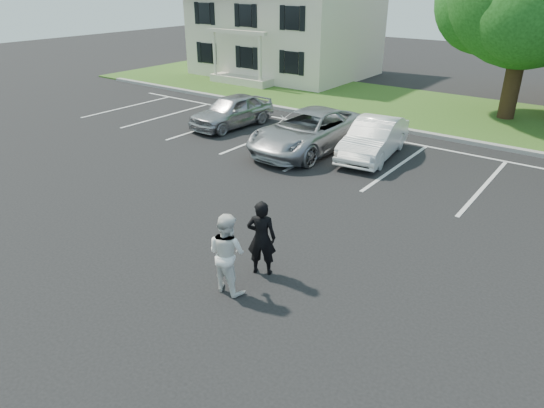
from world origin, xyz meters
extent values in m
plane|color=black|center=(0.00, 0.00, 0.00)|extent=(90.00, 90.00, 0.00)
cube|color=gray|center=(0.00, 12.00, 0.07)|extent=(40.00, 0.30, 0.15)
cube|color=#304E1C|center=(0.00, 16.00, 0.04)|extent=(44.00, 8.00, 0.08)
cube|color=silver|center=(-14.00, 8.00, 0.01)|extent=(0.12, 5.20, 0.01)
cube|color=silver|center=(-11.20, 8.00, 0.01)|extent=(0.12, 5.20, 0.01)
cube|color=silver|center=(-8.40, 8.00, 0.01)|extent=(0.12, 5.20, 0.01)
cube|color=silver|center=(-5.60, 8.00, 0.01)|extent=(0.12, 5.20, 0.01)
cube|color=silver|center=(-2.80, 8.00, 0.01)|extent=(0.12, 5.20, 0.01)
cube|color=silver|center=(0.00, 8.00, 0.01)|extent=(0.12, 5.20, 0.01)
cube|color=silver|center=(2.80, 8.00, 0.01)|extent=(0.12, 5.20, 0.01)
cube|color=silver|center=(1.40, 10.70, 0.01)|extent=(34.00, 0.12, 0.01)
cube|color=beige|center=(-13.00, 20.00, 2.60)|extent=(10.00, 8.00, 5.20)
cube|color=beige|center=(-13.00, 15.70, 0.25)|extent=(4.00, 1.60, 0.50)
cylinder|color=beige|center=(-14.70, 15.10, 1.35)|extent=(0.18, 0.18, 2.70)
cylinder|color=beige|center=(-11.30, 15.10, 1.35)|extent=(0.18, 0.18, 2.70)
cube|color=beige|center=(-13.00, 15.10, 3.00)|extent=(4.20, 0.25, 0.20)
cube|color=black|center=(-13.00, 15.98, 1.50)|extent=(0.90, 0.06, 1.20)
cube|color=black|center=(-13.00, 15.98, 3.80)|extent=(0.90, 0.06, 1.20)
cube|color=black|center=(-13.65, 15.98, 1.50)|extent=(0.32, 0.05, 1.25)
cube|color=black|center=(-12.35, 15.98, 1.50)|extent=(0.32, 0.05, 1.25)
cylinder|color=black|center=(1.40, 16.54, 1.60)|extent=(0.70, 0.70, 3.20)
sphere|color=#144111|center=(-0.30, 16.94, 4.80)|extent=(4.40, 4.40, 4.40)
sphere|color=#144111|center=(1.80, 15.04, 4.60)|extent=(4.00, 4.00, 4.00)
imported|color=black|center=(0.28, 0.25, 0.83)|extent=(0.72, 0.64, 1.67)
imported|color=white|center=(0.12, -0.63, 0.84)|extent=(0.83, 0.66, 1.68)
imported|color=#A6A6AB|center=(-7.61, 8.42, 0.67)|extent=(1.89, 4.04, 1.34)
imported|color=#9A9CA1|center=(-3.33, 7.71, 0.72)|extent=(2.67, 5.31, 1.44)
imported|color=white|center=(-1.13, 8.44, 0.66)|extent=(1.91, 4.15, 1.32)
camera|label=1|loc=(5.69, -6.66, 5.70)|focal=32.00mm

